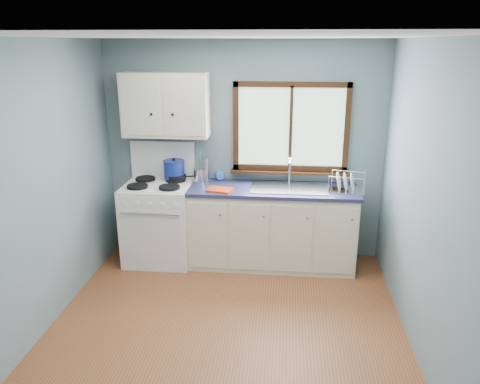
# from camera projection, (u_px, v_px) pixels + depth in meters

# --- Properties ---
(floor) EXTENTS (3.20, 3.60, 0.02)m
(floor) POSITION_uv_depth(u_px,v_px,m) (224.00, 338.00, 4.09)
(floor) COLOR brown
(floor) RESTS_ON ground
(ceiling) EXTENTS (3.20, 3.60, 0.02)m
(ceiling) POSITION_uv_depth(u_px,v_px,m) (220.00, 35.00, 3.32)
(ceiling) COLOR white
(ceiling) RESTS_ON wall_back
(wall_back) EXTENTS (3.20, 0.02, 2.50)m
(wall_back) POSITION_uv_depth(u_px,v_px,m) (244.00, 152.00, 5.42)
(wall_back) COLOR slate
(wall_back) RESTS_ON ground
(wall_front) EXTENTS (3.20, 0.02, 2.50)m
(wall_front) POSITION_uv_depth(u_px,v_px,m) (164.00, 340.00, 1.99)
(wall_front) COLOR slate
(wall_front) RESTS_ON ground
(wall_left) EXTENTS (0.02, 3.60, 2.50)m
(wall_left) POSITION_uv_depth(u_px,v_px,m) (29.00, 196.00, 3.86)
(wall_left) COLOR slate
(wall_left) RESTS_ON ground
(wall_right) EXTENTS (0.02, 3.60, 2.50)m
(wall_right) POSITION_uv_depth(u_px,v_px,m) (432.00, 209.00, 3.55)
(wall_right) COLOR slate
(wall_right) RESTS_ON ground
(gas_range) EXTENTS (0.76, 0.69, 1.36)m
(gas_range) POSITION_uv_depth(u_px,v_px,m) (159.00, 220.00, 5.42)
(gas_range) COLOR white
(gas_range) RESTS_ON floor
(base_cabinets) EXTENTS (1.85, 0.60, 0.88)m
(base_cabinets) POSITION_uv_depth(u_px,v_px,m) (272.00, 230.00, 5.34)
(base_cabinets) COLOR beige
(base_cabinets) RESTS_ON floor
(countertop) EXTENTS (1.89, 0.64, 0.04)m
(countertop) POSITION_uv_depth(u_px,v_px,m) (273.00, 190.00, 5.19)
(countertop) COLOR #1E1F41
(countertop) RESTS_ON base_cabinets
(sink) EXTENTS (0.84, 0.46, 0.44)m
(sink) POSITION_uv_depth(u_px,v_px,m) (289.00, 194.00, 5.18)
(sink) COLOR silver
(sink) RESTS_ON countertop
(window) EXTENTS (1.36, 0.10, 1.03)m
(window) POSITION_uv_depth(u_px,v_px,m) (291.00, 134.00, 5.26)
(window) COLOR #9EC6A8
(window) RESTS_ON wall_back
(upper_cabinets) EXTENTS (0.95, 0.35, 0.70)m
(upper_cabinets) POSITION_uv_depth(u_px,v_px,m) (166.00, 105.00, 5.16)
(upper_cabinets) COLOR beige
(upper_cabinets) RESTS_ON wall_back
(skillet) EXTENTS (0.35, 0.27, 0.04)m
(skillet) POSITION_uv_depth(u_px,v_px,m) (177.00, 177.00, 5.38)
(skillet) COLOR black
(skillet) RESTS_ON gas_range
(stockpot) EXTENTS (0.30, 0.30, 0.24)m
(stockpot) POSITION_uv_depth(u_px,v_px,m) (174.00, 169.00, 5.38)
(stockpot) COLOR navy
(stockpot) RESTS_ON gas_range
(utensil_crock) EXTENTS (0.16, 0.16, 0.39)m
(utensil_crock) POSITION_uv_depth(u_px,v_px,m) (199.00, 175.00, 5.38)
(utensil_crock) COLOR silver
(utensil_crock) RESTS_ON countertop
(thermos) EXTENTS (0.09, 0.09, 0.29)m
(thermos) POSITION_uv_depth(u_px,v_px,m) (206.00, 170.00, 5.37)
(thermos) COLOR silver
(thermos) RESTS_ON countertop
(soap_bottle) EXTENTS (0.14, 0.14, 0.27)m
(soap_bottle) POSITION_uv_depth(u_px,v_px,m) (221.00, 170.00, 5.40)
(soap_bottle) COLOR blue
(soap_bottle) RESTS_ON countertop
(dish_towel) EXTENTS (0.30, 0.25, 0.02)m
(dish_towel) POSITION_uv_depth(u_px,v_px,m) (220.00, 190.00, 5.08)
(dish_towel) COLOR red
(dish_towel) RESTS_ON countertop
(dish_rack) EXTENTS (0.44, 0.37, 0.20)m
(dish_rack) POSITION_uv_depth(u_px,v_px,m) (346.00, 186.00, 5.07)
(dish_rack) COLOR silver
(dish_rack) RESTS_ON countertop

